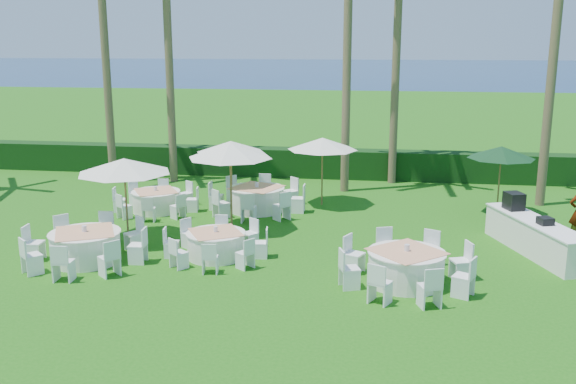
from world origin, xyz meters
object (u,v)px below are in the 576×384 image
(banquet_table_d, at_px, (156,201))
(umbrella_c, at_px, (231,147))
(banquet_table_a, at_px, (86,246))
(umbrella_a, at_px, (124,166))
(umbrella_b, at_px, (230,150))
(banquet_table_c, at_px, (406,266))
(banquet_table_e, at_px, (257,198))
(banquet_table_b, at_px, (216,244))
(buffet_table, at_px, (534,235))
(umbrella_green, at_px, (501,152))
(umbrella_d, at_px, (322,144))

(banquet_table_d, xyz_separation_m, umbrella_c, (2.42, 1.03, 1.75))
(banquet_table_a, bearing_deg, umbrella_a, 77.84)
(umbrella_b, bearing_deg, banquet_table_c, -36.18)
(banquet_table_e, distance_m, umbrella_a, 5.27)
(umbrella_a, bearing_deg, banquet_table_b, -20.19)
(banquet_table_a, bearing_deg, buffet_table, 11.49)
(banquet_table_e, relative_size, umbrella_c, 1.37)
(umbrella_c, bearing_deg, umbrella_green, 1.65)
(banquet_table_d, distance_m, umbrella_d, 6.09)
(banquet_table_e, relative_size, umbrella_a, 1.23)
(banquet_table_a, xyz_separation_m, banquet_table_c, (8.38, -0.41, 0.00))
(banquet_table_c, relative_size, umbrella_c, 1.34)
(banquet_table_a, bearing_deg, banquet_table_c, -2.79)
(umbrella_green, bearing_deg, umbrella_d, 175.95)
(banquet_table_a, height_order, umbrella_a, umbrella_a)
(banquet_table_d, height_order, umbrella_d, umbrella_d)
(umbrella_c, xyz_separation_m, buffet_table, (9.42, -3.76, -1.63))
(banquet_table_a, xyz_separation_m, umbrella_a, (0.41, 1.90, 1.81))
(umbrella_a, xyz_separation_m, buffet_table, (11.55, 0.53, -1.73))
(umbrella_b, bearing_deg, buffet_table, -6.25)
(banquet_table_a, xyz_separation_m, buffet_table, (11.96, 2.43, 0.07))
(umbrella_b, height_order, umbrella_green, umbrella_b)
(umbrella_c, bearing_deg, banquet_table_a, -112.32)
(banquet_table_c, relative_size, umbrella_d, 1.31)
(umbrella_a, height_order, umbrella_d, umbrella_a)
(banquet_table_b, bearing_deg, umbrella_d, 69.03)
(umbrella_b, distance_m, umbrella_green, 9.02)
(buffet_table, bearing_deg, umbrella_d, 144.75)
(banquet_table_c, xyz_separation_m, umbrella_d, (-2.71, 7.29, 1.77))
(umbrella_green, distance_m, buffet_table, 4.35)
(umbrella_b, distance_m, umbrella_d, 4.29)
(umbrella_green, height_order, buffet_table, umbrella_green)
(banquet_table_d, xyz_separation_m, umbrella_green, (11.54, 1.30, 1.74))
(banquet_table_c, xyz_separation_m, umbrella_green, (3.28, 6.87, 1.69))
(umbrella_d, bearing_deg, umbrella_a, -136.58)
(banquet_table_a, bearing_deg, umbrella_b, 46.83)
(banquet_table_b, height_order, banquet_table_d, banquet_table_d)
(banquet_table_a, xyz_separation_m, umbrella_d, (5.67, 6.88, 1.78))
(banquet_table_d, xyz_separation_m, banquet_table_e, (3.41, 0.59, 0.06))
(banquet_table_b, xyz_separation_m, umbrella_green, (8.31, 5.63, 1.75))
(banquet_table_c, bearing_deg, umbrella_a, 163.84)
(umbrella_c, distance_m, buffet_table, 10.28)
(umbrella_b, xyz_separation_m, buffet_table, (8.78, -0.96, -2.00))
(banquet_table_c, xyz_separation_m, banquet_table_d, (-8.26, 5.57, -0.05))
(umbrella_b, bearing_deg, banquet_table_a, -133.17)
(umbrella_d, bearing_deg, banquet_table_d, -162.77)
(umbrella_d, height_order, umbrella_green, umbrella_d)
(umbrella_green, bearing_deg, banquet_table_c, -115.51)
(banquet_table_a, distance_m, banquet_table_c, 8.39)
(banquet_table_b, distance_m, banquet_table_e, 4.93)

